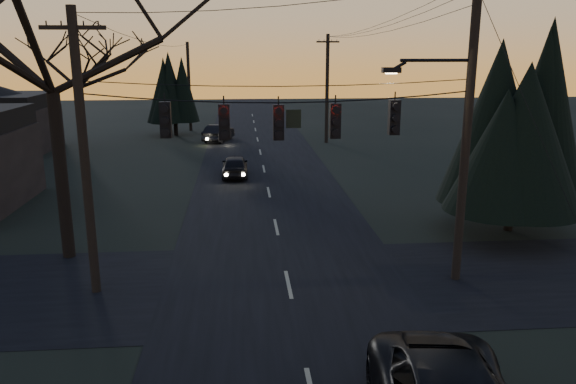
{
  "coord_description": "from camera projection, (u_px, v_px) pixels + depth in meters",
  "views": [
    {
      "loc": [
        -1.44,
        -6.6,
        7.3
      ],
      "look_at": [
        -0.07,
        9.33,
        3.24
      ],
      "focal_mm": 35.0,
      "sensor_mm": 36.0,
      "label": 1
    }
  ],
  "objects": [
    {
      "name": "main_road",
      "position": [
        271.0,
        202.0,
        27.6
      ],
      "size": [
        8.0,
        120.0,
        0.02
      ],
      "primitive_type": "cube",
      "color": "black",
      "rests_on": "ground"
    },
    {
      "name": "cross_road",
      "position": [
        288.0,
        285.0,
        17.95
      ],
      "size": [
        60.0,
        7.0,
        0.02
      ],
      "primitive_type": "cube",
      "color": "black",
      "rests_on": "ground"
    },
    {
      "name": "utility_pole_right",
      "position": [
        455.0,
        279.0,
        18.41
      ],
      "size": [
        5.0,
        0.3,
        10.0
      ],
      "primitive_type": null,
      "color": "black",
      "rests_on": "ground"
    },
    {
      "name": "utility_pole_left",
      "position": [
        97.0,
        291.0,
        17.45
      ],
      "size": [
        1.8,
        0.3,
        8.5
      ],
      "primitive_type": null,
      "color": "black",
      "rests_on": "ground"
    },
    {
      "name": "utility_pole_far_r",
      "position": [
        326.0,
        143.0,
        45.45
      ],
      "size": [
        1.8,
        0.3,
        8.5
      ],
      "primitive_type": null,
      "color": "black",
      "rests_on": "ground"
    },
    {
      "name": "utility_pole_far_l",
      "position": [
        191.0,
        131.0,
        52.22
      ],
      "size": [
        0.3,
        0.3,
        8.0
      ],
      "primitive_type": null,
      "color": "black",
      "rests_on": "ground"
    },
    {
      "name": "span_signal_assembly",
      "position": [
        280.0,
        120.0,
        16.63
      ],
      "size": [
        11.5,
        0.44,
        1.55
      ],
      "color": "black",
      "rests_on": "ground"
    },
    {
      "name": "bare_tree_left",
      "position": [
        45.0,
        20.0,
        18.37
      ],
      "size": [
        9.25,
        9.25,
        11.8
      ],
      "color": "black",
      "rests_on": "ground"
    },
    {
      "name": "evergreen_right",
      "position": [
        518.0,
        125.0,
        22.33
      ],
      "size": [
        4.91,
        4.91,
        7.59
      ],
      "color": "black",
      "rests_on": "ground"
    },
    {
      "name": "bare_tree_dist",
      "position": [
        75.0,
        58.0,
        36.05
      ],
      "size": [
        6.73,
        6.73,
        9.75
      ],
      "color": "black",
      "rests_on": "ground"
    },
    {
      "name": "evergreen_dist",
      "position": [
        174.0,
        92.0,
        48.43
      ],
      "size": [
        3.6,
        3.6,
        6.34
      ],
      "color": "black",
      "rests_on": "ground"
    },
    {
      "name": "sedan_oncoming_a",
      "position": [
        235.0,
        166.0,
        33.1
      ],
      "size": [
        1.51,
        3.71,
        1.26
      ],
      "primitive_type": "imported",
      "rotation": [
        0.0,
        0.0,
        3.14
      ],
      "color": "black",
      "rests_on": "ground"
    },
    {
      "name": "sedan_oncoming_b",
      "position": [
        219.0,
        133.0,
        45.94
      ],
      "size": [
        2.61,
        4.34,
        1.35
      ],
      "primitive_type": "imported",
      "rotation": [
        0.0,
        0.0,
        2.83
      ],
      "color": "black",
      "rests_on": "ground"
    }
  ]
}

